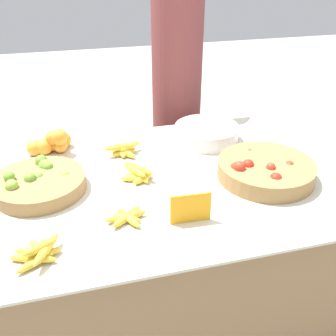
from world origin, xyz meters
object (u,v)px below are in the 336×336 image
(tomato_basket, at_px, (265,170))
(vendor_person, at_px, (177,107))
(price_sign, at_px, (191,208))
(lime_bowl, at_px, (39,183))
(metal_bowl, at_px, (206,133))

(tomato_basket, distance_m, vendor_person, 0.94)
(price_sign, distance_m, vendor_person, 1.18)
(tomato_basket, bearing_deg, price_sign, -152.00)
(lime_bowl, distance_m, tomato_basket, 0.96)
(tomato_basket, xyz_separation_m, vendor_person, (-0.13, 0.93, -0.04))
(tomato_basket, bearing_deg, metal_bowl, 105.67)
(vendor_person, bearing_deg, metal_bowl, -88.16)
(metal_bowl, relative_size, vendor_person, 0.20)
(lime_bowl, bearing_deg, tomato_basket, -8.84)
(tomato_basket, relative_size, vendor_person, 0.25)
(metal_bowl, height_order, vendor_person, vendor_person)
(lime_bowl, bearing_deg, price_sign, -33.97)
(lime_bowl, distance_m, price_sign, 0.65)
(price_sign, relative_size, vendor_person, 0.09)
(lime_bowl, height_order, tomato_basket, tomato_basket)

